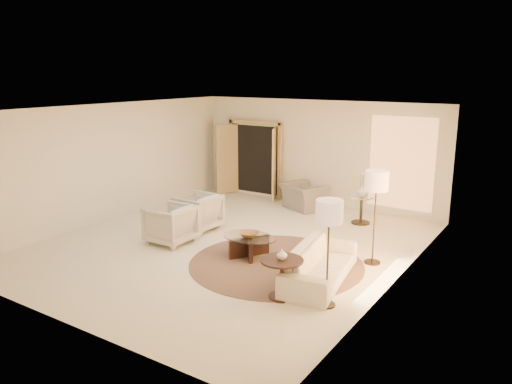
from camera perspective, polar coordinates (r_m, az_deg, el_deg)
The scene contains 18 objects.
room at distance 10.11m, azimuth -3.14°, elevation 1.49°, with size 7.04×8.04×2.83m.
windows_right at distance 8.69m, azimuth 15.99°, elevation -1.35°, with size 0.10×6.40×2.40m, color #FFB366, non-canonical shape.
window_back_corner at distance 12.62m, azimuth 16.26°, elevation 3.16°, with size 1.70×0.10×2.40m, color #FFB366, non-canonical shape.
curtains_right at distance 9.55m, azimuth 17.30°, elevation -0.42°, with size 0.06×5.20×2.60m, color tan, non-canonical shape.
french_doors at distance 14.31m, azimuth -0.25°, elevation 3.73°, with size 1.95×0.66×2.16m.
area_rug at distance 9.47m, azimuth 2.32°, elevation -8.16°, with size 3.27×3.27×0.01m, color #3F281E.
sofa at distance 8.68m, azimuth 7.33°, elevation -8.17°, with size 2.12×0.83×0.62m, color beige.
armchair_left at distance 11.41m, azimuth -6.70°, elevation -2.09°, with size 0.87×0.82×0.90m, color beige.
armchair_right at distance 10.59m, azimuth -9.76°, elevation -3.45°, with size 0.86×0.81×0.89m, color beige.
accent_chair at distance 13.07m, azimuth 5.48°, elevation -0.04°, with size 1.03×0.67×0.90m, color gray.
coffee_table at distance 9.73m, azimuth -0.78°, elevation -5.96°, with size 1.19×1.19×0.41m.
end_table at distance 7.97m, azimuth 2.97°, elevation -9.07°, with size 0.69×0.69×0.65m.
side_table at distance 12.05m, azimuth 11.94°, elevation -1.67°, with size 0.58×0.58×0.67m.
floor_lamp_near at distance 9.31m, azimuth 13.62°, elevation 0.78°, with size 0.43×0.43×1.77m.
floor_lamp_far at distance 7.44m, azimuth 8.37°, elevation -2.79°, with size 0.41×0.41×1.68m.
bowl at distance 9.66m, azimuth -0.79°, elevation -4.85°, with size 0.37×0.37×0.09m, color brown.
end_vase at distance 7.86m, azimuth 2.99°, elevation -7.16°, with size 0.16×0.16×0.17m, color white.
side_vase at distance 11.95m, azimuth 12.03°, elevation 0.15°, with size 0.26×0.26×0.27m, color white.
Camera 1 is at (5.85, -7.97, 3.50)m, focal length 35.00 mm.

